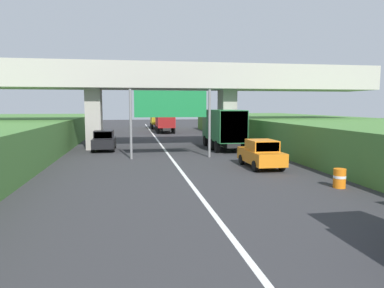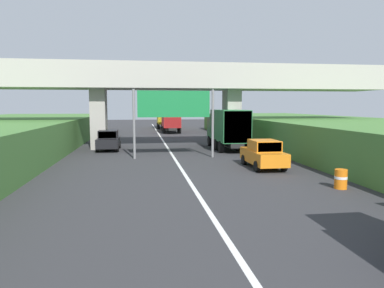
{
  "view_description": "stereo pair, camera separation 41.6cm",
  "coord_description": "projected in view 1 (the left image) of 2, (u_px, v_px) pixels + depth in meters",
  "views": [
    {
      "loc": [
        -2.79,
        3.01,
        3.8
      ],
      "look_at": [
        0.0,
        19.27,
        2.0
      ],
      "focal_mm": 32.96,
      "sensor_mm": 36.0,
      "label": 1
    },
    {
      "loc": [
        -2.38,
        2.95,
        3.8
      ],
      "look_at": [
        0.0,
        19.27,
        2.0
      ],
      "focal_mm": 32.96,
      "sensor_mm": 36.0,
      "label": 2
    }
  ],
  "objects": [
    {
      "name": "overpass_bridge",
      "position": [
        162.0,
        86.0,
        31.66
      ],
      "size": [
        40.0,
        4.8,
        7.47
      ],
      "color": "#ADA89E",
      "rests_on": "ground"
    },
    {
      "name": "truck_green",
      "position": [
        223.0,
        127.0,
        30.76
      ],
      "size": [
        2.44,
        7.3,
        3.44
      ],
      "color": "black",
      "rests_on": "ground"
    },
    {
      "name": "lane_centre_stripe",
      "position": [
        171.0,
        158.0,
        25.4
      ],
      "size": [
        0.2,
        96.07,
        0.01
      ],
      "primitive_type": "cube",
      "color": "white",
      "rests_on": "ground"
    },
    {
      "name": "construction_barrel_2",
      "position": [
        340.0,
        178.0,
        16.32
      ],
      "size": [
        0.57,
        0.57,
        0.9
      ],
      "color": "orange",
      "rests_on": "ground"
    },
    {
      "name": "truck_red",
      "position": [
        164.0,
        119.0,
        49.85
      ],
      "size": [
        2.44,
        7.3,
        3.44
      ],
      "color": "black",
      "rests_on": "ground"
    },
    {
      "name": "truck_yellow",
      "position": [
        158.0,
        117.0,
        58.96
      ],
      "size": [
        2.44,
        7.3,
        3.44
      ],
      "color": "black",
      "rests_on": "ground"
    },
    {
      "name": "overhead_highway_sign",
      "position": [
        171.0,
        108.0,
        25.24
      ],
      "size": [
        5.88,
        0.18,
        4.97
      ],
      "color": "slate",
      "rests_on": "ground"
    },
    {
      "name": "car_black",
      "position": [
        104.0,
        140.0,
        29.88
      ],
      "size": [
        1.86,
        4.1,
        1.72
      ],
      "color": "black",
      "rests_on": "ground"
    },
    {
      "name": "car_orange",
      "position": [
        261.0,
        154.0,
        21.62
      ],
      "size": [
        1.86,
        4.1,
        1.72
      ],
      "color": "orange",
      "rests_on": "ground"
    }
  ]
}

